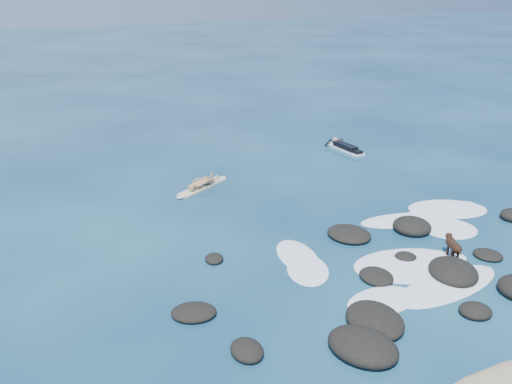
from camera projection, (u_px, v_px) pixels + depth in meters
name	position (u px, v px, depth m)	size (l,w,h in m)	color
ground	(360.00, 252.00, 18.30)	(160.00, 160.00, 0.00)	#0A2642
reef_rocks	(447.00, 278.00, 16.50)	(13.94, 7.55, 0.58)	black
breaking_foam	(413.00, 246.00, 18.67)	(9.69, 6.89, 0.12)	white
standing_surfer_rig	(202.00, 172.00, 23.30)	(2.75, 1.90, 1.75)	beige
paddling_surfer_rig	(345.00, 147.00, 28.35)	(1.18, 2.67, 0.46)	white
dog	(453.00, 245.00, 17.67)	(0.54, 1.14, 0.75)	black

